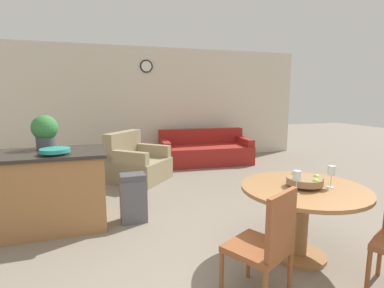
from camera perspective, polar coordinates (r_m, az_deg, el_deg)
name	(u,v)px	position (r m, az deg, el deg)	size (l,w,h in m)	color
wall_back	(147,105)	(7.32, -8.53, 7.40)	(8.00, 0.09, 2.70)	beige
dining_table	(303,203)	(3.13, 20.42, -10.53)	(1.19, 1.19, 0.73)	#9E6B3D
dining_chair_near_left	(266,242)	(2.44, 13.89, -17.69)	(0.57, 0.57, 0.92)	brown
fruit_bowl	(305,181)	(3.07, 20.68, -6.56)	(0.34, 0.34, 0.12)	olive
wine_glass_left	(297,177)	(2.82, 19.35, -5.89)	(0.07, 0.07, 0.21)	silver
wine_glass_right	(332,171)	(3.13, 25.06, -4.77)	(0.07, 0.07, 0.21)	silver
kitchen_island	(50,190)	(4.02, -25.36, -7.87)	(1.31, 0.82, 0.93)	#9E6B3D
teal_bowl	(55,151)	(3.71, -24.64, -1.14)	(0.32, 0.32, 0.07)	teal
potted_plant	(45,131)	(4.11, -26.23, 2.30)	(0.31, 0.31, 0.42)	#4C4C51
trash_bin	(133,198)	(3.92, -11.12, -10.02)	(0.32, 0.25, 0.62)	#56565B
couch	(205,151)	(7.06, 2.45, -1.41)	(2.15, 1.17, 0.77)	maroon
armchair	(137,164)	(5.74, -10.46, -3.81)	(1.30, 1.30, 0.90)	#998966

